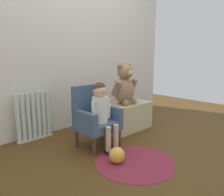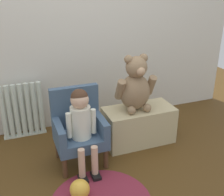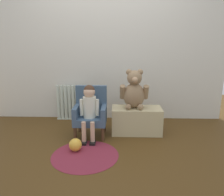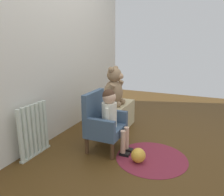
# 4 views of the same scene
# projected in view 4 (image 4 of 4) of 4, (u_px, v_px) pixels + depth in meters

# --- Properties ---
(ground_plane) EXTENTS (6.00, 6.00, 0.00)m
(ground_plane) POSITION_uv_depth(u_px,v_px,m) (146.00, 149.00, 2.56)
(ground_plane) COLOR #4D3314
(back_wall) EXTENTS (3.80, 0.05, 2.40)m
(back_wall) POSITION_uv_depth(u_px,v_px,m) (55.00, 44.00, 2.74)
(back_wall) COLOR silver
(back_wall) RESTS_ON ground_plane
(radiator) EXTENTS (0.43, 0.05, 0.58)m
(radiator) POSITION_uv_depth(u_px,v_px,m) (34.00, 130.00, 2.37)
(radiator) COLOR silver
(radiator) RESTS_ON ground_plane
(child_armchair) EXTENTS (0.43, 0.37, 0.68)m
(child_armchair) POSITION_uv_depth(u_px,v_px,m) (102.00, 122.00, 2.50)
(child_armchair) COLOR #405771
(child_armchair) RESTS_ON ground_plane
(child_figure) EXTENTS (0.25, 0.35, 0.72)m
(child_figure) POSITION_uv_depth(u_px,v_px,m) (111.00, 112.00, 2.42)
(child_figure) COLOR silver
(child_figure) RESTS_ON ground_plane
(low_bench) EXTENTS (0.69, 0.34, 0.37)m
(low_bench) POSITION_uv_depth(u_px,v_px,m) (116.00, 116.00, 3.14)
(low_bench) COLOR tan
(low_bench) RESTS_ON ground_plane
(large_teddy_bear) EXTENTS (0.39, 0.28, 0.54)m
(large_teddy_bear) POSITION_uv_depth(u_px,v_px,m) (114.00, 88.00, 3.00)
(large_teddy_bear) COLOR #927453
(large_teddy_bear) RESTS_ON low_bench
(floor_rug) EXTENTS (0.77, 0.77, 0.01)m
(floor_rug) POSITION_uv_depth(u_px,v_px,m) (151.00, 158.00, 2.36)
(floor_rug) COLOR maroon
(floor_rug) RESTS_ON ground_plane
(toy_ball) EXTENTS (0.15, 0.15, 0.15)m
(toy_ball) POSITION_uv_depth(u_px,v_px,m) (139.00, 155.00, 2.27)
(toy_ball) COLOR gold
(toy_ball) RESTS_ON ground_plane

